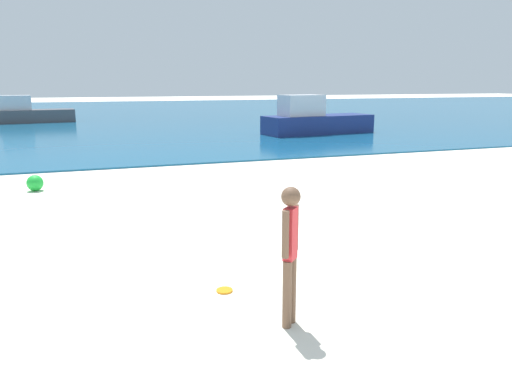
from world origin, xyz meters
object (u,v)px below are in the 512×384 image
at_px(boat_near, 315,120).
at_px(boat_far, 29,113).
at_px(frisbee, 224,290).
at_px(person_standing, 290,248).
at_px(beach_ball, 35,183).

relative_size(boat_near, boat_far, 1.13).
distance_m(frisbee, boat_near, 21.02).
bearing_deg(boat_far, frisbee, -86.12).
bearing_deg(person_standing, beach_ball, 65.03).
bearing_deg(beach_ball, boat_far, 95.17).
xyz_separation_m(person_standing, frisbee, (-0.46, 1.16, -0.94)).
height_order(boat_far, beach_ball, boat_far).
xyz_separation_m(person_standing, boat_far, (-5.60, 32.97, -0.24)).
height_order(boat_near, boat_far, boat_near).
height_order(person_standing, boat_far, boat_far).
relative_size(frisbee, boat_near, 0.04).
relative_size(person_standing, frisbee, 7.37).
bearing_deg(person_standing, boat_near, 17.25).
bearing_deg(beach_ball, frisbee, -69.22).
relative_size(person_standing, boat_near, 0.26).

